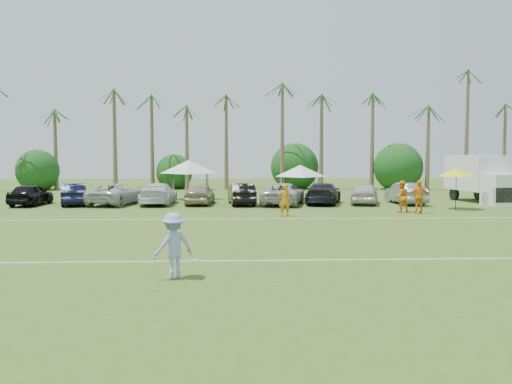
{
  "coord_description": "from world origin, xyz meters",
  "views": [
    {
      "loc": [
        -0.41,
        -17.43,
        3.8
      ],
      "look_at": [
        0.94,
        12.71,
        1.6
      ],
      "focal_mm": 40.0,
      "sensor_mm": 36.0,
      "label": 1
    }
  ],
  "objects": [
    {
      "name": "parked_car_1",
      "position": [
        -11.34,
        22.71,
        0.76
      ],
      "size": [
        2.72,
        4.89,
        1.53
      ],
      "primitive_type": "imported",
      "rotation": [
        0.0,
        0.0,
        3.39
      ],
      "color": "black",
      "rests_on": "ground"
    },
    {
      "name": "parked_car_8",
      "position": [
        9.12,
        22.54,
        0.76
      ],
      "size": [
        2.94,
        4.8,
        1.53
      ],
      "primitive_type": "imported",
      "rotation": [
        0.0,
        0.0,
        2.87
      ],
      "color": "silver",
      "rests_on": "ground"
    },
    {
      "name": "ground",
      "position": [
        0.0,
        0.0,
        0.0
      ],
      "size": [
        120.0,
        120.0,
        0.0
      ],
      "primitive_type": "plane",
      "color": "#3B591A",
      "rests_on": "ground"
    },
    {
      "name": "palm_tree_7",
      "position": [
        8.0,
        38.0,
        10.06
      ],
      "size": [
        2.4,
        2.4,
        11.9
      ],
      "color": "brown",
      "rests_on": "ground"
    },
    {
      "name": "frisbee_player",
      "position": [
        -2.12,
        -0.58,
        0.98
      ],
      "size": [
        1.46,
        1.3,
        1.96
      ],
      "rotation": [
        0.0,
        0.0,
        3.72
      ],
      "color": "#9498D3",
      "rests_on": "ground"
    },
    {
      "name": "bush_tree_3",
      "position": [
        16.0,
        39.0,
        1.8
      ],
      "size": [
        4.0,
        4.0,
        4.0
      ],
      "color": "brown",
      "rests_on": "ground"
    },
    {
      "name": "palm_tree_9",
      "position": [
        18.0,
        38.0,
        8.35
      ],
      "size": [
        2.4,
        2.4,
        9.9
      ],
      "color": "brown",
      "rests_on": "ground"
    },
    {
      "name": "sideline_player_c",
      "position": [
        10.97,
        16.34,
        1.0
      ],
      "size": [
        1.21,
        0.57,
        2.01
      ],
      "primitive_type": "imported",
      "rotation": [
        0.0,
        0.0,
        3.08
      ],
      "color": "orange",
      "rests_on": "ground"
    },
    {
      "name": "palm_tree_2",
      "position": [
        -12.0,
        38.0,
        9.21
      ],
      "size": [
        2.4,
        2.4,
        10.9
      ],
      "color": "brown",
      "rests_on": "ground"
    },
    {
      "name": "parked_car_3",
      "position": [
        -5.5,
        22.76,
        0.76
      ],
      "size": [
        2.36,
        5.35,
        1.53
      ],
      "primitive_type": "imported",
      "rotation": [
        0.0,
        0.0,
        3.1
      ],
      "color": "silver",
      "rests_on": "ground"
    },
    {
      "name": "palm_tree_1",
      "position": [
        -17.0,
        38.0,
        8.35
      ],
      "size": [
        2.4,
        2.4,
        9.9
      ],
      "color": "brown",
      "rests_on": "ground"
    },
    {
      "name": "parked_car_6",
      "position": [
        3.27,
        22.27,
        0.76
      ],
      "size": [
        3.75,
        5.93,
        1.53
      ],
      "primitive_type": "imported",
      "rotation": [
        0.0,
        0.0,
        2.9
      ],
      "color": "#B2B3B7",
      "rests_on": "ground"
    },
    {
      "name": "palm_tree_4",
      "position": [
        -4.0,
        38.0,
        7.48
      ],
      "size": [
        2.4,
        2.4,
        8.9
      ],
      "color": "brown",
      "rests_on": "ground"
    },
    {
      "name": "bush_tree_2",
      "position": [
        6.0,
        39.0,
        1.8
      ],
      "size": [
        4.0,
        4.0,
        4.0
      ],
      "color": "brown",
      "rests_on": "ground"
    },
    {
      "name": "bush_tree_0",
      "position": [
        -19.0,
        39.0,
        1.8
      ],
      "size": [
        4.0,
        4.0,
        4.0
      ],
      "color": "brown",
      "rests_on": "ground"
    },
    {
      "name": "palm_tree_5",
      "position": [
        0.0,
        38.0,
        8.35
      ],
      "size": [
        2.4,
        2.4,
        9.9
      ],
      "color": "brown",
      "rests_on": "ground"
    },
    {
      "name": "palm_tree_3",
      "position": [
        -8.0,
        38.0,
        10.06
      ],
      "size": [
        2.4,
        2.4,
        11.9
      ],
      "color": "brown",
      "rests_on": "ground"
    },
    {
      "name": "sideline_player_a",
      "position": [
        2.71,
        15.29,
        0.95
      ],
      "size": [
        0.76,
        0.56,
        1.9
      ],
      "primitive_type": "imported",
      "rotation": [
        0.0,
        0.0,
        3.31
      ],
      "color": "orange",
      "rests_on": "ground"
    },
    {
      "name": "parked_car_2",
      "position": [
        -8.42,
        22.78,
        0.76
      ],
      "size": [
        3.76,
        5.93,
        1.53
      ],
      "primitive_type": "imported",
      "rotation": [
        0.0,
        0.0,
        2.9
      ],
      "color": "#BBBCBD",
      "rests_on": "ground"
    },
    {
      "name": "parked_car_0",
      "position": [
        -14.27,
        22.59,
        0.76
      ],
      "size": [
        2.16,
        4.61,
        1.53
      ],
      "primitive_type": "imported",
      "rotation": [
        0.0,
        0.0,
        3.06
      ],
      "color": "black",
      "rests_on": "ground"
    },
    {
      "name": "palm_tree_0",
      "position": [
        -22.0,
        38.0,
        7.48
      ],
      "size": [
        2.4,
        2.4,
        8.9
      ],
      "color": "brown",
      "rests_on": "ground"
    },
    {
      "name": "bush_tree_1",
      "position": [
        -6.0,
        39.0,
        1.8
      ],
      "size": [
        4.0,
        4.0,
        4.0
      ],
      "color": "brown",
      "rests_on": "ground"
    },
    {
      "name": "palm_tree_8",
      "position": [
        13.0,
        38.0,
        7.48
      ],
      "size": [
        2.4,
        2.4,
        8.9
      ],
      "color": "brown",
      "rests_on": "ground"
    },
    {
      "name": "market_umbrella",
      "position": [
        14.14,
        18.63,
        2.41
      ],
      "size": [
        2.42,
        2.42,
        2.69
      ],
      "color": "black",
      "rests_on": "ground"
    },
    {
      "name": "parked_car_7",
      "position": [
        6.19,
        22.72,
        0.76
      ],
      "size": [
        3.5,
        5.64,
        1.53
      ],
      "primitive_type": "imported",
      "rotation": [
        0.0,
        0.0,
        2.86
      ],
      "color": "black",
      "rests_on": "ground"
    },
    {
      "name": "canopy_tent_left",
      "position": [
        -3.66,
        26.89,
        3.06
      ],
      "size": [
        4.41,
        4.41,
        3.57
      ],
      "color": "black",
      "rests_on": "ground"
    },
    {
      "name": "parked_car_9",
      "position": [
        12.04,
        22.46,
        0.76
      ],
      "size": [
        1.96,
        4.74,
        1.53
      ],
      "primitive_type": "imported",
      "rotation": [
        0.0,
        0.0,
        3.22
      ],
      "color": "gray",
      "rests_on": "ground"
    },
    {
      "name": "palm_tree_6",
      "position": [
        4.0,
        38.0,
        9.21
      ],
      "size": [
        2.4,
        2.4,
        10.9
      ],
      "color": "brown",
      "rests_on": "ground"
    },
    {
      "name": "parked_car_4",
      "position": [
        -2.57,
        22.7,
        0.76
      ],
      "size": [
        2.13,
        4.6,
        1.53
      ],
      "primitive_type": "imported",
      "rotation": [
        0.0,
        0.0,
        3.07
      ],
      "color": "gray",
      "rests_on": "ground"
    },
    {
      "name": "parked_car_5",
      "position": [
        0.35,
        22.41,
        0.76
      ],
      "size": [
        2.0,
        4.75,
        1.53
      ],
      "primitive_type": "imported",
      "rotation": [
        0.0,
        0.0,
        3.23
      ],
      "color": "black",
      "rests_on": "ground"
    },
    {
      "name": "palm_tree_11",
      "position": [
        27.0,
        38.0,
        10.06
      ],
      "size": [
        2.4,
        2.4,
        11.9
      ],
      "color": "brown",
      "rests_on": "ground"
    },
    {
      "name": "box_truck",
      "position": [
        18.12,
        23.6,
        1.84
      ],
      "size": [
        3.44,
        6.95,
        3.43
      ],
      "rotation": [
        0.0,
        0.0,
        0.15
      ],
      "color": "white",
      "rests_on": "ground"
    },
    {
      "name": "field_lines",
      "position": [
        0.0,
        8.0,
        0.01
      ],
      "size": [
        80.0,
        12.1,
        0.01
      ],
      "color": "white",
      "rests_on": "ground"
    },
    {
      "name": "sideline_player_b",
      "position": [
        10.08,
        17.03,
        0.98
      ],
      "size": [
        1.04,
        0.86,
        1.95
      ],
      "primitive_type": "imported",
      "rotation": [
        0.0,
        0.0,
        3.28
      ],
      "color": "orange",
      "rests_on": "ground"
    },
    {
      "name": "canopy_tent_right",
      "position": [
        4.96,
        26.2,
        2.69
      ],
      "size": [
        3.88,
        3.88,
        3.14
      ],
      "color": "black",
      "rests_on": "ground"
    },
    {
      "name": "palm_tree_10",
      "position": [
        23.0,
        38.0,
        9.21
      ],
      "size": [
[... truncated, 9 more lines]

